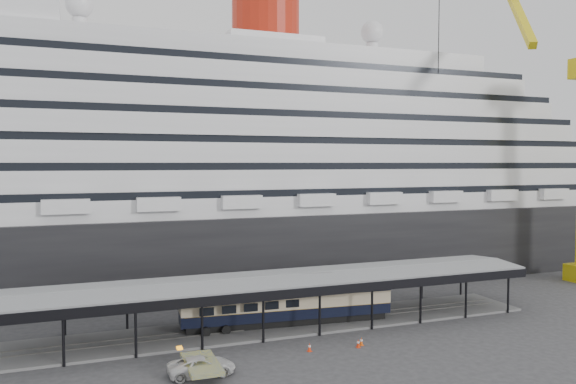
% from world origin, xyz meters
% --- Properties ---
extents(ground, '(200.00, 200.00, 0.00)m').
position_xyz_m(ground, '(0.00, 0.00, 0.00)').
color(ground, '#333335').
rests_on(ground, ground).
extents(cruise_ship, '(130.00, 30.00, 43.90)m').
position_xyz_m(cruise_ship, '(0.05, 32.00, 18.35)').
color(cruise_ship, black).
rests_on(cruise_ship, ground).
extents(platform_canopy, '(56.00, 9.18, 5.30)m').
position_xyz_m(platform_canopy, '(0.00, 5.00, 2.36)').
color(platform_canopy, slate).
rests_on(platform_canopy, ground).
extents(port_truck, '(5.38, 2.56, 1.48)m').
position_xyz_m(port_truck, '(-10.03, -5.07, 0.74)').
color(port_truck, silver).
rests_on(port_truck, ground).
extents(pullman_carriage, '(22.04, 4.77, 21.47)m').
position_xyz_m(pullman_carriage, '(1.11, 5.00, 2.61)').
color(pullman_carriage, black).
rests_on(pullman_carriage, ground).
extents(traffic_cone_left, '(0.46, 0.46, 0.75)m').
position_xyz_m(traffic_cone_left, '(0.16, -2.94, 0.37)').
color(traffic_cone_left, red).
rests_on(traffic_cone_left, ground).
extents(traffic_cone_mid, '(0.43, 0.43, 0.78)m').
position_xyz_m(traffic_cone_mid, '(4.72, -3.56, 0.39)').
color(traffic_cone_mid, red).
rests_on(traffic_cone_mid, ground).
extents(traffic_cone_right, '(0.45, 0.45, 0.76)m').
position_xyz_m(traffic_cone_right, '(5.27, -3.14, 0.38)').
color(traffic_cone_right, '#E6520C').
rests_on(traffic_cone_right, ground).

